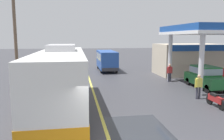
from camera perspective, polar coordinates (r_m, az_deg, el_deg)
ground at (r=27.54m, az=-6.36°, el=-0.44°), size 120.00×120.00×0.00m
lane_divider_stripe at (r=22.61m, az=-5.75°, el=-2.31°), size 0.16×50.00×0.01m
wet_puddle_patch at (r=10.34m, az=6.80°, el=-15.24°), size 2.71×4.16×0.01m
coach_bus_main at (r=13.19m, az=-12.63°, el=-2.43°), size 2.60×11.04×3.69m
gas_station_roadside at (r=24.90m, az=20.93°, el=4.24°), size 9.10×11.95×5.10m
car_at_pump at (r=19.86m, az=22.53°, el=-1.40°), size 1.70×4.20×1.82m
minibus_opposing_lane at (r=28.22m, az=-1.36°, el=2.82°), size 2.04×6.13×2.44m
motorcycle_parked_forecourt at (r=14.87m, az=24.62°, el=-6.83°), size 0.55×1.80×0.92m
pedestrian_near_pump at (r=21.80m, az=14.31°, el=-0.44°), size 0.55×0.22×1.66m
pedestrian_by_shop at (r=16.25m, az=20.99°, el=-3.62°), size 0.55×0.22×1.66m
utility_pole_roadside at (r=19.19m, az=-23.19°, el=8.05°), size 1.80×0.24×8.19m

